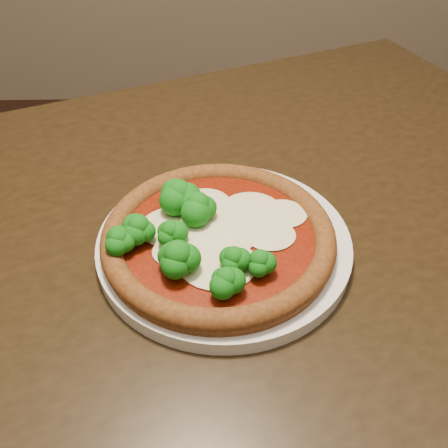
{
  "coord_description": "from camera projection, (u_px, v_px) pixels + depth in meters",
  "views": [
    {
      "loc": [
        -0.17,
        -0.27,
        1.17
      ],
      "look_at": [
        -0.16,
        0.16,
        0.79
      ],
      "focal_mm": 40.0,
      "sensor_mm": 36.0,
      "label": 1
    }
  ],
  "objects": [
    {
      "name": "dining_table",
      "position": [
        186.0,
        283.0,
        0.69
      ],
      "size": [
        1.49,
        1.25,
        0.75
      ],
      "rotation": [
        0.0,
        0.0,
        0.4
      ],
      "color": "black",
      "rests_on": "floor"
    },
    {
      "name": "pizza",
      "position": [
        213.0,
        236.0,
        0.57
      ],
      "size": [
        0.27,
        0.27,
        0.06
      ],
      "rotation": [
        0.0,
        0.0,
        0.41
      ],
      "color": "brown",
      "rests_on": "plate"
    },
    {
      "name": "plate",
      "position": [
        224.0,
        243.0,
        0.6
      ],
      "size": [
        0.3,
        0.3,
        0.02
      ],
      "primitive_type": "cylinder",
      "color": "silver",
      "rests_on": "dining_table"
    }
  ]
}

